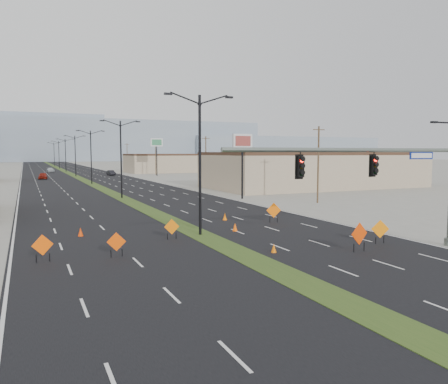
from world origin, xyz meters
name	(u,v)px	position (x,y,z in m)	size (l,w,h in m)	color
ground	(293,279)	(0.00, 0.00, 0.00)	(600.00, 600.00, 0.00)	gray
road_surface	(74,176)	(0.00, 100.00, 0.00)	(25.00, 400.00, 0.02)	black
median_strip	(74,176)	(0.00, 100.00, 0.00)	(2.00, 400.00, 0.04)	#264619
building_se_near	(314,171)	(34.00, 45.00, 2.75)	(36.00, 18.00, 5.50)	tan
building_se_far	(199,163)	(38.00, 110.00, 2.50)	(44.00, 16.00, 5.00)	tan
mesa_center	(104,141)	(40.00, 300.00, 14.00)	(220.00, 50.00, 28.00)	#8593A5
mesa_east	(281,149)	(180.00, 290.00, 9.00)	(160.00, 50.00, 18.00)	#8593A5
signal_mast	(398,172)	(8.56, 2.00, 4.79)	(16.30, 0.60, 8.00)	slate
streetlight_0	(200,160)	(0.00, 12.00, 5.42)	(5.15, 0.24, 10.02)	black
streetlight_1	(121,157)	(0.00, 40.00, 5.42)	(5.15, 0.24, 10.02)	black
streetlight_2	(91,155)	(0.00, 68.00, 5.42)	(5.15, 0.24, 10.02)	black
streetlight_3	(75,154)	(0.00, 96.00, 5.42)	(5.15, 0.24, 10.02)	black
streetlight_4	(66,154)	(0.00, 124.00, 5.42)	(5.15, 0.24, 10.02)	black
streetlight_5	(59,154)	(0.00, 152.00, 5.42)	(5.15, 0.24, 10.02)	black
streetlight_6	(54,154)	(0.00, 180.00, 5.42)	(5.15, 0.24, 10.02)	black
utility_pole_0	(318,163)	(20.00, 25.00, 4.67)	(1.60, 0.20, 9.00)	#4C3823
utility_pole_1	(206,159)	(20.00, 60.00, 4.67)	(1.60, 0.20, 9.00)	#4C3823
utility_pole_2	(156,157)	(20.00, 95.00, 4.67)	(1.60, 0.20, 9.00)	#4C3823
utility_pole_3	(127,156)	(20.00, 130.00, 4.67)	(1.60, 0.20, 9.00)	#4C3823
car_left	(43,176)	(-7.82, 87.58, 0.74)	(1.74, 4.33, 1.48)	maroon
car_mid	(111,173)	(8.80, 97.32, 0.66)	(1.41, 4.03, 1.33)	black
car_far	(50,170)	(-4.44, 123.60, 0.65)	(1.81, 4.46, 1.29)	#B5BCC0
construction_sign_0	(43,246)	(-10.67, 8.22, 0.90)	(1.13, 0.31, 1.54)	#FF5505
construction_sign_1	(116,243)	(-6.80, 7.75, 0.84)	(1.06, 0.31, 1.44)	#F84C05
construction_sign_2	(172,228)	(-2.36, 11.34, 0.82)	(1.06, 0.11, 1.41)	orange
construction_sign_3	(359,235)	(6.70, 3.00, 1.06)	(1.34, 0.22, 1.79)	#E53B04
construction_sign_4	(380,230)	(9.59, 4.28, 0.92)	(1.11, 0.48, 1.58)	orange
construction_sign_5	(274,211)	(7.75, 14.64, 1.00)	(1.24, 0.37, 1.70)	#FF6705
cone_0	(274,248)	(1.95, 4.97, 0.27)	(0.33, 0.33, 0.55)	orange
cone_1	(225,217)	(4.49, 17.51, 0.32)	(0.39, 0.39, 0.64)	#FF6D05
cone_2	(235,227)	(2.94, 12.30, 0.32)	(0.39, 0.39, 0.65)	#FF5905
cone_3	(81,232)	(-7.95, 15.06, 0.32)	(0.38, 0.38, 0.64)	#DC3804
pole_sign_east_near	(242,146)	(14.00, 32.86, 6.71)	(2.72, 0.45, 8.31)	black
pole_sign_east_far	(157,145)	(19.10, 90.74, 7.74)	(3.11, 0.57, 9.49)	black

